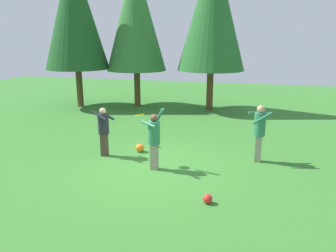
% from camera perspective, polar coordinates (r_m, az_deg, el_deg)
% --- Properties ---
extents(ground_plane, '(40.00, 40.00, 0.00)m').
position_cam_1_polar(ground_plane, '(9.77, -2.87, -7.10)').
color(ground_plane, '#387A2D').
extents(person_thrower, '(0.65, 0.66, 1.79)m').
position_cam_1_polar(person_thrower, '(9.32, -2.43, -1.91)').
color(person_thrower, gray).
rests_on(person_thrower, ground_plane).
extents(person_catcher, '(0.63, 0.59, 1.57)m').
position_cam_1_polar(person_catcher, '(10.61, -11.08, -0.30)').
color(person_catcher, '#4C382D').
rests_on(person_catcher, ground_plane).
extents(person_bystander, '(0.70, 0.63, 1.75)m').
position_cam_1_polar(person_bystander, '(10.26, 15.54, -0.42)').
color(person_bystander, gray).
rests_on(person_bystander, ground_plane).
extents(frisbee, '(0.38, 0.38, 0.09)m').
position_cam_1_polar(frisbee, '(9.67, -4.98, 1.93)').
color(frisbee, yellow).
extents(ball_red, '(0.22, 0.22, 0.22)m').
position_cam_1_polar(ball_red, '(7.75, 6.87, -12.39)').
color(ball_red, red).
rests_on(ball_red, ground_plane).
extents(ball_white, '(0.20, 0.20, 0.20)m').
position_cam_1_polar(ball_white, '(11.52, -2.26, -3.13)').
color(ball_white, white).
rests_on(ball_white, ground_plane).
extents(ball_orange, '(0.28, 0.28, 0.28)m').
position_cam_1_polar(ball_orange, '(11.02, -4.88, -3.78)').
color(ball_orange, orange).
rests_on(ball_orange, ground_plane).
extents(tree_far_left, '(3.39, 3.39, 8.09)m').
position_cam_1_polar(tree_far_left, '(18.86, -15.87, 18.57)').
color(tree_far_left, brown).
rests_on(tree_far_left, ground_plane).
extents(tree_left, '(3.23, 3.23, 7.71)m').
position_cam_1_polar(tree_left, '(18.46, -5.62, 18.39)').
color(tree_left, brown).
rests_on(tree_left, ground_plane).
extents(tree_center, '(3.41, 3.41, 8.15)m').
position_cam_1_polar(tree_center, '(17.37, 7.69, 19.47)').
color(tree_center, brown).
rests_on(tree_center, ground_plane).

